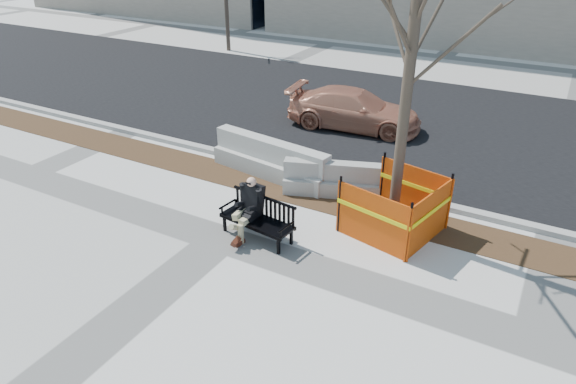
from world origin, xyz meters
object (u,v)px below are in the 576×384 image
at_px(bench, 258,237).
at_px(jersey_barrier_left, 271,175).
at_px(tree_fence, 391,230).
at_px(sedan, 353,127).
at_px(seated_man, 251,233).
at_px(jersey_barrier_right, 345,195).

bearing_deg(bench, jersey_barrier_left, 122.50).
relative_size(tree_fence, sedan, 1.54).
bearing_deg(seated_man, bench, -10.95).
bearing_deg(tree_fence, jersey_barrier_right, 147.30).
bearing_deg(jersey_barrier_left, tree_fence, -7.39).
bearing_deg(jersey_barrier_right, sedan, 90.77).
bearing_deg(jersey_barrier_left, bench, -56.29).
xyz_separation_m(seated_man, jersey_barrier_left, (-1.04, 2.62, 0.00)).
distance_m(seated_man, jersey_barrier_right, 2.77).
bearing_deg(bench, jersey_barrier_right, 79.46).
height_order(bench, seated_man, seated_man).
relative_size(sedan, jersey_barrier_left, 1.23).
relative_size(bench, tree_fence, 0.25).
bearing_deg(jersey_barrier_right, bench, -127.19).
bearing_deg(sedan, jersey_barrier_right, -166.39).
distance_m(jersey_barrier_left, jersey_barrier_right, 2.11).
relative_size(seated_man, sedan, 0.31).
bearing_deg(sedan, bench, 179.60).
bearing_deg(jersey_barrier_right, tree_fence, -52.04).
bearing_deg(seated_man, jersey_barrier_right, 74.59).
bearing_deg(tree_fence, jersey_barrier_left, 164.09).
distance_m(seated_man, tree_fence, 3.03).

